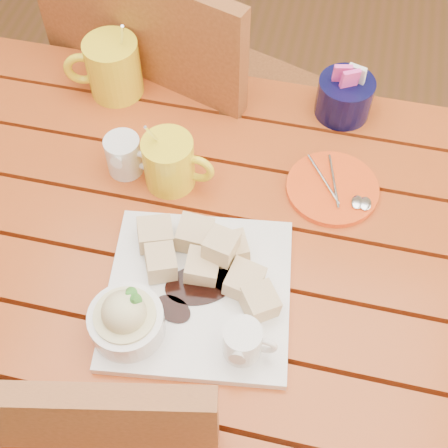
% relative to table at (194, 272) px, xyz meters
% --- Properties ---
extents(ground, '(5.00, 5.00, 0.00)m').
position_rel_table_xyz_m(ground, '(0.00, -0.00, -0.64)').
color(ground, brown).
rests_on(ground, ground).
extents(table, '(1.20, 0.79, 0.75)m').
position_rel_table_xyz_m(table, '(0.00, 0.00, 0.00)').
color(table, '#A53A15').
rests_on(table, ground).
extents(dessert_plate, '(0.31, 0.31, 0.11)m').
position_rel_table_xyz_m(dessert_plate, '(0.02, -0.12, 0.14)').
color(dessert_plate, white).
rests_on(dessert_plate, table).
extents(coffee_mug_left, '(0.14, 0.10, 0.17)m').
position_rel_table_xyz_m(coffee_mug_left, '(-0.23, 0.30, 0.17)').
color(coffee_mug_left, yellow).
rests_on(coffee_mug_left, table).
extents(coffee_mug_right, '(0.12, 0.09, 0.14)m').
position_rel_table_xyz_m(coffee_mug_right, '(-0.06, 0.11, 0.16)').
color(coffee_mug_right, yellow).
rests_on(coffee_mug_right, table).
extents(cream_pitcher, '(0.09, 0.08, 0.07)m').
position_rel_table_xyz_m(cream_pitcher, '(-0.15, 0.12, 0.15)').
color(cream_pitcher, white).
rests_on(cream_pitcher, table).
extents(sugar_caddy, '(0.10, 0.10, 0.11)m').
position_rel_table_xyz_m(sugar_caddy, '(0.20, 0.34, 0.15)').
color(sugar_caddy, black).
rests_on(sugar_caddy, table).
extents(orange_saucer, '(0.16, 0.16, 0.02)m').
position_rel_table_xyz_m(orange_saucer, '(0.21, 0.15, 0.11)').
color(orange_saucer, '#F74B15').
rests_on(orange_saucer, table).
extents(chair_far, '(0.58, 0.58, 0.98)m').
position_rel_table_xyz_m(chair_far, '(-0.16, 0.48, -0.10)').
color(chair_far, brown).
rests_on(chair_far, ground).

